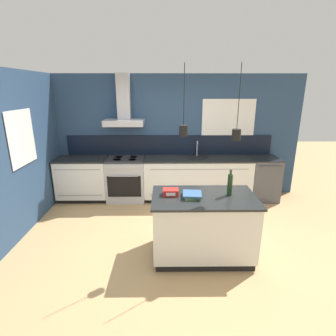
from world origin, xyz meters
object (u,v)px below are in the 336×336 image
Objects in this scene: oven_range at (126,179)px; dishwasher at (263,178)px; red_supply_box at (171,192)px; book_stack at (192,195)px; bottle_on_island at (230,184)px.

oven_range and dishwasher have the same top height.
red_supply_box is at bearing -65.34° from oven_range.
book_stack is 0.29m from red_supply_box.
bottle_on_island is (-1.23, -1.99, 0.61)m from dishwasher.
dishwasher is at bearing 49.65° from book_stack.
dishwasher is (2.94, 0.00, 0.00)m from oven_range.
oven_range is 2.52× the size of bottle_on_island.
red_supply_box reaches higher than dishwasher.
oven_range is 1.00× the size of dishwasher.
book_stack is (1.19, -2.05, 0.49)m from oven_range.
dishwasher is 2.75m from book_stack.
book_stack is 1.30× the size of red_supply_box.
oven_range is 2.94m from dishwasher.
book_stack reaches higher than oven_range.
bottle_on_island is at bearing 7.48° from book_stack.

